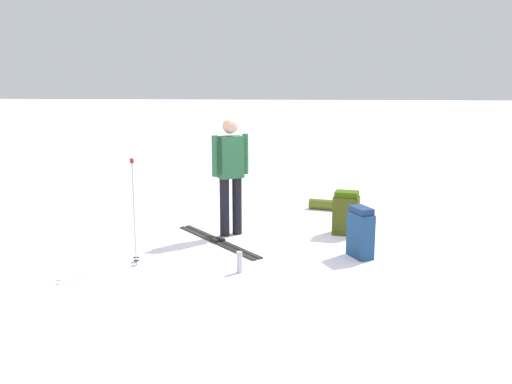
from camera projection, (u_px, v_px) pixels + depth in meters
ground_plane at (256, 240)px, 8.16m from camera, size 80.00×80.00×0.00m
skier_standing at (231, 171)px, 8.24m from camera, size 0.37×0.50×1.70m
ski_pair_near at (218, 241)px, 8.08m from camera, size 1.60×1.36×0.05m
backpack_large_dark at (361, 233)px, 7.37m from camera, size 0.42×0.34×0.66m
backpack_bright at (346, 213)px, 8.42m from camera, size 0.35×0.42×0.64m
ski_poles_planted_near at (134, 206)px, 7.02m from camera, size 0.19×0.11×1.32m
ski_poles_planted_far at (226, 168)px, 10.07m from camera, size 0.18×0.10×1.23m
sleeping_mat_rolled at (325, 205)px, 9.94m from camera, size 0.32×0.58×0.18m
thermos_bottle at (239, 262)px, 6.83m from camera, size 0.07×0.07×0.26m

